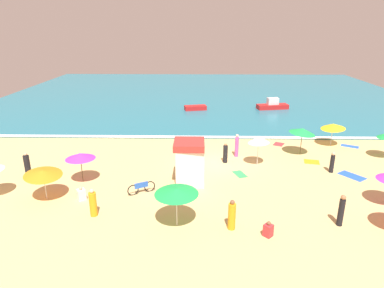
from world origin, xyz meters
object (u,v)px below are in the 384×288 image
object	(u,v)px
beach_umbrella_0	(259,140)
beachgoer_11	(341,211)
beach_umbrella_5	(176,191)
beachgoer_7	(332,162)
beach_umbrella_2	(302,131)
beach_umbrella_4	(43,173)
beachgoer_5	(27,165)
beach_umbrella_1	(80,156)
small_boat_0	(272,105)
beachgoer_4	(193,143)
beachgoer_1	(268,230)
lifeguard_cabana	(189,162)
parked_bicycle	(141,188)
beachgoer_12	(232,216)
beachgoer_2	(225,153)
beachgoer_6	(237,146)
beachgoer_8	(81,194)
small_boat_1	(195,108)
beach_umbrella_3	(333,126)
beachgoer_3	(93,203)

from	to	relation	value
beach_umbrella_0	beachgoer_11	distance (m)	8.76
beach_umbrella_5	beachgoer_7	xyz separation A→B (m)	(10.68, 7.09, -1.24)
beach_umbrella_2	beach_umbrella_4	size ratio (longest dim) A/B	0.80
beachgoer_5	beachgoer_11	world-z (taller)	beachgoer_11
beach_umbrella_2	beach_umbrella_1	bearing A→B (deg)	-161.30
beachgoer_11	small_boat_0	size ratio (longest dim) A/B	0.44
beachgoer_4	beachgoer_7	world-z (taller)	beachgoer_7
beachgoer_11	small_boat_0	xyz separation A→B (m)	(1.79, 26.20, -0.31)
beachgoer_1	small_boat_0	world-z (taller)	small_boat_0
lifeguard_cabana	beach_umbrella_5	size ratio (longest dim) A/B	0.91
beach_umbrella_4	small_boat_0	size ratio (longest dim) A/B	0.77
beachgoer_5	small_boat_0	distance (m)	29.40
beach_umbrella_2	beach_umbrella_0	bearing A→B (deg)	-149.34
beach_umbrella_2	beachgoer_7	xyz separation A→B (m)	(1.23, -3.54, -1.25)
beach_umbrella_1	beach_umbrella_5	distance (m)	8.45
beach_umbrella_1	beachgoer_7	xyz separation A→B (m)	(17.36, 1.92, -1.10)
beach_umbrella_4	beach_umbrella_5	bearing A→B (deg)	-18.58
parked_bicycle	beachgoer_4	world-z (taller)	beachgoer_4
beach_umbrella_5	beachgoer_4	size ratio (longest dim) A/B	3.74
beach_umbrella_1	beachgoer_5	distance (m)	4.31
beach_umbrella_0	small_boat_0	xyz separation A→B (m)	(4.81, 18.06, -1.48)
beach_umbrella_1	beach_umbrella_2	distance (m)	17.03
beach_umbrella_4	beachgoer_12	world-z (taller)	beach_umbrella_4
parked_bicycle	beachgoer_2	world-z (taller)	beachgoer_2
beachgoer_1	beachgoer_11	bearing A→B (deg)	15.10
beachgoer_6	beach_umbrella_1	bearing A→B (deg)	-155.62
beach_umbrella_0	beachgoer_6	distance (m)	2.51
beachgoer_4	beachgoer_8	xyz separation A→B (m)	(-6.61, -9.56, 0.01)
beachgoer_7	small_boat_0	bearing A→B (deg)	90.90
beachgoer_2	small_boat_1	bearing A→B (deg)	98.39
beach_umbrella_3	beachgoer_12	bearing A→B (deg)	-126.95
beach_umbrella_1	beachgoer_4	xyz separation A→B (m)	(7.34, 7.06, -1.50)
beachgoer_6	beachgoer_12	size ratio (longest dim) A/B	1.12
beach_umbrella_3	beachgoer_2	size ratio (longest dim) A/B	1.74
beach_umbrella_2	beachgoer_6	size ratio (longest dim) A/B	1.34
beachgoer_4	beachgoer_11	world-z (taller)	beachgoer_11
beachgoer_3	small_boat_1	xyz separation A→B (m)	(5.36, 24.74, -0.38)
beach_umbrella_1	beachgoer_1	distance (m)	12.91
beach_umbrella_3	small_boat_0	world-z (taller)	beach_umbrella_3
beachgoer_5	small_boat_0	world-z (taller)	beachgoer_5
beachgoer_12	parked_bicycle	bearing A→B (deg)	143.95
beach_umbrella_4	beachgoer_12	distance (m)	11.40
beach_umbrella_5	small_boat_0	distance (m)	28.39
beachgoer_5	beach_umbrella_2	bearing A→B (deg)	12.94
lifeguard_cabana	beach_umbrella_2	bearing A→B (deg)	31.27
beachgoer_2	small_boat_0	xyz separation A→B (m)	(7.20, 17.59, -0.18)
beach_umbrella_3	beachgoer_8	xyz separation A→B (m)	(-18.73, -10.28, -1.39)
beach_umbrella_5	beachgoer_8	bearing A→B (deg)	155.88
lifeguard_cabana	beachgoer_3	world-z (taller)	lifeguard_cabana
parked_bicycle	beachgoer_7	bearing A→B (deg)	14.90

